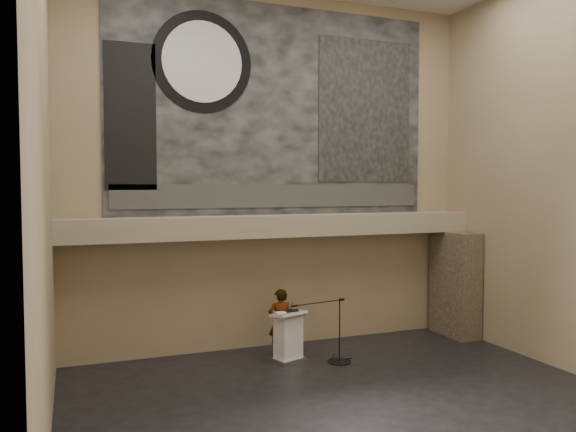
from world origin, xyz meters
name	(u,v)px	position (x,y,z in m)	size (l,w,h in m)	color
floor	(352,403)	(0.00, 0.00, 0.00)	(10.00, 10.00, 0.00)	black
wall_back	(276,171)	(0.00, 4.00, 4.25)	(10.00, 0.02, 8.50)	#8D7C59
wall_front	(527,152)	(0.00, -4.00, 4.25)	(10.00, 0.02, 8.50)	#8D7C59
wall_left	(43,160)	(-5.00, 0.00, 4.25)	(0.02, 8.00, 8.50)	#8D7C59
wall_right	(568,168)	(5.00, 0.00, 4.25)	(0.02, 8.00, 8.50)	#8D7C59
soffit	(282,226)	(0.00, 3.60, 2.95)	(10.00, 0.80, 0.50)	gray
sprinkler_left	(216,240)	(-1.60, 3.55, 2.67)	(0.04, 0.04, 0.06)	#B2893D
sprinkler_right	(354,235)	(1.90, 3.55, 2.67)	(0.04, 0.04, 0.06)	#B2893D
banner	(276,110)	(0.00, 3.97, 5.70)	(8.00, 0.05, 5.00)	black
banner_text_strip	(277,196)	(0.00, 3.93, 3.65)	(7.76, 0.02, 0.55)	#303030
banner_clock_rim	(202,62)	(-1.80, 3.93, 6.70)	(2.30, 2.30, 0.02)	black
banner_clock_face	(203,62)	(-1.80, 3.91, 6.70)	(1.84, 1.84, 0.02)	silver
banner_building_print	(365,111)	(2.40, 3.93, 5.80)	(2.60, 0.02, 3.60)	black
banner_brick_print	(130,116)	(-3.40, 3.93, 5.40)	(1.10, 0.02, 3.20)	black
stone_pier	(455,284)	(4.65, 3.15, 1.35)	(0.60, 1.40, 2.70)	#433829
lectern	(288,337)	(-0.20, 2.66, 0.55)	(0.83, 0.71, 1.13)	silver
binder	(292,311)	(-0.10, 2.67, 1.12)	(0.27, 0.22, 0.04)	black
papers	(281,313)	(-0.38, 2.64, 1.10)	(0.21, 0.30, 0.01)	white
speaker_person	(280,322)	(-0.23, 3.12, 0.77)	(0.56, 0.37, 1.54)	silver
mic_stand	(338,353)	(0.78, 2.18, 0.21)	(1.48, 0.52, 1.43)	black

